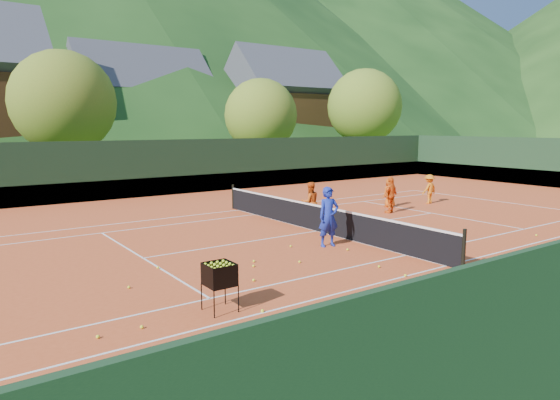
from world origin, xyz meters
TOP-DOWN VIEW (x-y plane):
  - ground at (0.00, 0.00)m, footprint 400.00×400.00m
  - clay_court at (0.00, 0.00)m, footprint 40.00×24.00m
  - mountain_far_right at (90.00, 150.00)m, footprint 260.00×260.00m
  - coach at (-1.15, -1.96)m, footprint 0.76×0.58m
  - student_a at (0.80, 1.41)m, footprint 0.88×0.76m
  - student_b at (4.99, 1.10)m, footprint 0.99×0.58m
  - student_c at (6.13, 2.18)m, footprint 0.73×0.54m
  - student_d at (8.53, 1.85)m, footprint 0.93×0.56m
  - tennis_ball_0 at (-1.67, -5.51)m, footprint 0.07×0.07m
  - tennis_ball_2 at (-2.65, -6.39)m, footprint 0.07×0.07m
  - tennis_ball_3 at (-4.97, -3.64)m, footprint 0.07×0.07m
  - tennis_ball_4 at (-2.33, -7.63)m, footprint 0.07×0.07m
  - tennis_ball_5 at (-6.23, -8.36)m, footprint 0.07×0.07m
  - tennis_ball_6 at (-1.62, -4.56)m, footprint 0.07×0.07m
  - tennis_ball_7 at (3.45, -2.73)m, footprint 0.07×0.07m
  - tennis_ball_9 at (0.68, -6.52)m, footprint 0.07×0.07m
  - tennis_ball_10 at (-1.11, -6.07)m, footprint 0.07×0.07m
  - tennis_ball_11 at (1.85, -1.81)m, footprint 0.07×0.07m
  - tennis_ball_12 at (-5.91, -5.46)m, footprint 0.07×0.07m
  - tennis_ball_13 at (-6.46, -1.27)m, footprint 0.07×0.07m
  - tennis_ball_14 at (-3.06, -2.97)m, footprint 0.07×0.07m
  - tennis_ball_15 at (-4.05, -2.19)m, footprint 0.07×0.07m
  - tennis_ball_17 at (-7.62, -2.42)m, footprint 0.07×0.07m
  - tennis_ball_18 at (-7.36, -7.80)m, footprint 0.07×0.07m
  - tennis_ball_19 at (-8.98, -4.82)m, footprint 0.07×0.07m
  - tennis_ball_21 at (-1.04, -2.72)m, footprint 0.07×0.07m
  - tennis_ball_22 at (-8.19, -4.84)m, footprint 0.07×0.07m
  - tennis_ball_24 at (0.12, -4.34)m, footprint 0.07×0.07m
  - tennis_ball_25 at (5.59, -4.98)m, footprint 0.07×0.07m
  - tennis_ball_26 at (-2.19, -1.39)m, footprint 0.07×0.07m
  - tennis_ball_27 at (-4.32, -2.59)m, footprint 0.07×0.07m
  - court_lines at (0.00, 0.00)m, footprint 23.83×11.03m
  - tennis_net at (0.00, 0.00)m, footprint 0.10×12.07m
  - perimeter_fence at (0.00, 0.00)m, footprint 40.40×24.24m
  - ball_hopper at (-6.57, -4.89)m, footprint 0.57×0.57m
  - chalet_mid at (6.00, 34.00)m, footprint 12.65×8.82m
  - chalet_right at (20.00, 30.00)m, footprint 11.50×8.82m
  - tree_b at (-4.00, 20.00)m, footprint 6.40×6.40m
  - tree_c at (10.00, 19.00)m, footprint 5.60×5.60m
  - tree_d at (22.00, 20.00)m, footprint 6.80×6.80m

SIDE VIEW (x-z plane):
  - ground at x=0.00m, z-range 0.00..0.00m
  - clay_court at x=0.00m, z-range 0.00..0.02m
  - court_lines at x=0.00m, z-range 0.02..0.03m
  - tennis_ball_0 at x=-1.67m, z-range 0.02..0.09m
  - tennis_ball_2 at x=-2.65m, z-range 0.02..0.09m
  - tennis_ball_3 at x=-4.97m, z-range 0.02..0.09m
  - tennis_ball_4 at x=-2.33m, z-range 0.02..0.09m
  - tennis_ball_5 at x=-6.23m, z-range 0.02..0.09m
  - tennis_ball_6 at x=-1.62m, z-range 0.02..0.09m
  - tennis_ball_7 at x=3.45m, z-range 0.02..0.09m
  - tennis_ball_9 at x=0.68m, z-range 0.02..0.09m
  - tennis_ball_10 at x=-1.11m, z-range 0.02..0.09m
  - tennis_ball_11 at x=1.85m, z-range 0.02..0.09m
  - tennis_ball_12 at x=-5.91m, z-range 0.02..0.09m
  - tennis_ball_13 at x=-6.46m, z-range 0.02..0.09m
  - tennis_ball_14 at x=-3.06m, z-range 0.02..0.09m
  - tennis_ball_15 at x=-4.05m, z-range 0.02..0.09m
  - tennis_ball_17 at x=-7.62m, z-range 0.02..0.09m
  - tennis_ball_18 at x=-7.36m, z-range 0.02..0.09m
  - tennis_ball_19 at x=-8.98m, z-range 0.02..0.09m
  - tennis_ball_21 at x=-1.04m, z-range 0.02..0.09m
  - tennis_ball_22 at x=-8.19m, z-range 0.02..0.09m
  - tennis_ball_24 at x=0.12m, z-range 0.02..0.09m
  - tennis_ball_25 at x=5.59m, z-range 0.02..0.09m
  - tennis_ball_26 at x=-2.19m, z-range 0.02..0.09m
  - tennis_ball_27 at x=-4.32m, z-range 0.02..0.09m
  - tennis_net at x=0.00m, z-range -0.03..1.07m
  - student_c at x=6.13m, z-range 0.02..1.38m
  - student_d at x=8.53m, z-range 0.02..1.43m
  - ball_hopper at x=-6.57m, z-range 0.27..1.27m
  - student_b at x=4.99m, z-range 0.02..1.60m
  - student_a at x=0.80m, z-range 0.02..1.61m
  - coach at x=-1.15m, z-range 0.02..1.89m
  - perimeter_fence at x=0.00m, z-range -0.23..2.77m
  - tree_c at x=10.00m, z-range 0.87..8.22m
  - chalet_mid at x=6.00m, z-range -0.74..10.72m
  - tree_b at x=-4.00m, z-range 0.99..9.39m
  - chalet_right at x=20.00m, z-range -0.70..11.21m
  - tree_d at x=22.00m, z-range 1.06..9.98m
  - mountain_far_right at x=90.00m, z-range 0.00..95.00m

